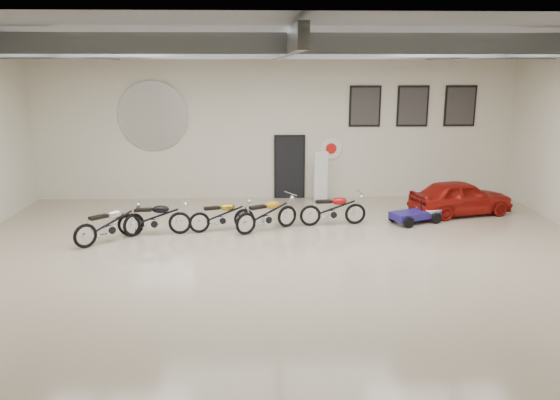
{
  "coord_description": "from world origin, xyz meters",
  "views": [
    {
      "loc": [
        -0.5,
        -12.21,
        4.42
      ],
      "look_at": [
        0.0,
        1.2,
        1.1
      ],
      "focal_mm": 35.0,
      "sensor_mm": 36.0,
      "label": 1
    }
  ],
  "objects_px": {
    "banner_stand": "(321,175)",
    "vintage_car": "(461,197)",
    "motorcycle_gold": "(222,214)",
    "motorcycle_red": "(333,208)",
    "motorcycle_black": "(154,217)",
    "motorcycle_yellow": "(267,213)",
    "motorcycle_silver": "(110,223)",
    "go_kart": "(419,211)"
  },
  "relations": [
    {
      "from": "motorcycle_silver",
      "to": "motorcycle_yellow",
      "type": "height_order",
      "value": "motorcycle_silver"
    },
    {
      "from": "vintage_car",
      "to": "motorcycle_red",
      "type": "bearing_deg",
      "value": 90.47
    },
    {
      "from": "motorcycle_silver",
      "to": "motorcycle_black",
      "type": "relative_size",
      "value": 1.02
    },
    {
      "from": "motorcycle_black",
      "to": "go_kart",
      "type": "distance_m",
      "value": 7.48
    },
    {
      "from": "go_kart",
      "to": "motorcycle_red",
      "type": "bearing_deg",
      "value": 160.68
    },
    {
      "from": "motorcycle_gold",
      "to": "vintage_car",
      "type": "xyz_separation_m",
      "value": [
        7.14,
        1.46,
        0.07
      ]
    },
    {
      "from": "motorcycle_yellow",
      "to": "motorcycle_red",
      "type": "relative_size",
      "value": 1.02
    },
    {
      "from": "motorcycle_gold",
      "to": "motorcycle_black",
      "type": "bearing_deg",
      "value": 174.59
    },
    {
      "from": "motorcycle_red",
      "to": "go_kart",
      "type": "distance_m",
      "value": 2.55
    },
    {
      "from": "motorcycle_gold",
      "to": "motorcycle_silver",
      "type": "bearing_deg",
      "value": -178.35
    },
    {
      "from": "motorcycle_black",
      "to": "motorcycle_gold",
      "type": "distance_m",
      "value": 1.8
    },
    {
      "from": "motorcycle_gold",
      "to": "motorcycle_yellow",
      "type": "xyz_separation_m",
      "value": [
        1.23,
        -0.04,
        0.03
      ]
    },
    {
      "from": "motorcycle_silver",
      "to": "motorcycle_red",
      "type": "xyz_separation_m",
      "value": [
        5.91,
        1.31,
        -0.02
      ]
    },
    {
      "from": "motorcycle_black",
      "to": "go_kart",
      "type": "height_order",
      "value": "motorcycle_black"
    },
    {
      "from": "motorcycle_gold",
      "to": "vintage_car",
      "type": "distance_m",
      "value": 7.28
    },
    {
      "from": "motorcycle_red",
      "to": "vintage_car",
      "type": "xyz_separation_m",
      "value": [
        4.02,
        1.01,
        0.05
      ]
    },
    {
      "from": "motorcycle_red",
      "to": "motorcycle_black",
      "type": "bearing_deg",
      "value": -177.12
    },
    {
      "from": "motorcycle_black",
      "to": "motorcycle_yellow",
      "type": "height_order",
      "value": "motorcycle_yellow"
    },
    {
      "from": "motorcycle_black",
      "to": "banner_stand",
      "type": "bearing_deg",
      "value": 31.35
    },
    {
      "from": "vintage_car",
      "to": "go_kart",
      "type": "bearing_deg",
      "value": 104.72
    },
    {
      "from": "go_kart",
      "to": "motorcycle_silver",
      "type": "bearing_deg",
      "value": 166.14
    },
    {
      "from": "motorcycle_silver",
      "to": "motorcycle_red",
      "type": "bearing_deg",
      "value": -30.62
    },
    {
      "from": "motorcycle_black",
      "to": "vintage_car",
      "type": "height_order",
      "value": "vintage_car"
    },
    {
      "from": "motorcycle_gold",
      "to": "motorcycle_red",
      "type": "bearing_deg",
      "value": -7.41
    },
    {
      "from": "banner_stand",
      "to": "motorcycle_gold",
      "type": "xyz_separation_m",
      "value": [
        -3.08,
        -3.32,
        -0.4
      ]
    },
    {
      "from": "motorcycle_black",
      "to": "motorcycle_gold",
      "type": "height_order",
      "value": "motorcycle_black"
    },
    {
      "from": "motorcycle_silver",
      "to": "motorcycle_red",
      "type": "distance_m",
      "value": 6.05
    },
    {
      "from": "banner_stand",
      "to": "vintage_car",
      "type": "bearing_deg",
      "value": -35.8
    },
    {
      "from": "motorcycle_black",
      "to": "vintage_car",
      "type": "bearing_deg",
      "value": 5.76
    },
    {
      "from": "motorcycle_gold",
      "to": "vintage_car",
      "type": "height_order",
      "value": "vintage_car"
    },
    {
      "from": "motorcycle_red",
      "to": "vintage_car",
      "type": "height_order",
      "value": "vintage_car"
    },
    {
      "from": "vintage_car",
      "to": "motorcycle_gold",
      "type": "bearing_deg",
      "value": 87.87
    },
    {
      "from": "motorcycle_silver",
      "to": "motorcycle_red",
      "type": "height_order",
      "value": "motorcycle_silver"
    },
    {
      "from": "banner_stand",
      "to": "motorcycle_black",
      "type": "distance_m",
      "value": 6.07
    },
    {
      "from": "motorcycle_black",
      "to": "vintage_car",
      "type": "relative_size",
      "value": 0.61
    },
    {
      "from": "banner_stand",
      "to": "motorcycle_red",
      "type": "xyz_separation_m",
      "value": [
        0.03,
        -2.87,
        -0.38
      ]
    },
    {
      "from": "motorcycle_silver",
      "to": "vintage_car",
      "type": "bearing_deg",
      "value": -29.94
    },
    {
      "from": "motorcycle_gold",
      "to": "motorcycle_red",
      "type": "height_order",
      "value": "motorcycle_red"
    },
    {
      "from": "motorcycle_black",
      "to": "motorcycle_yellow",
      "type": "distance_m",
      "value": 3.01
    },
    {
      "from": "banner_stand",
      "to": "motorcycle_silver",
      "type": "bearing_deg",
      "value": -155.75
    },
    {
      "from": "motorcycle_gold",
      "to": "motorcycle_yellow",
      "type": "bearing_deg",
      "value": -17.32
    },
    {
      "from": "go_kart",
      "to": "vintage_car",
      "type": "distance_m",
      "value": 1.71
    }
  ]
}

